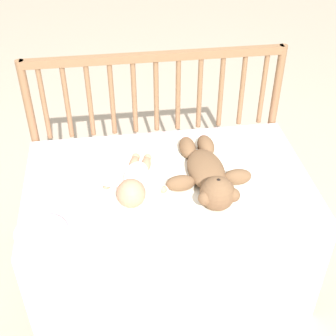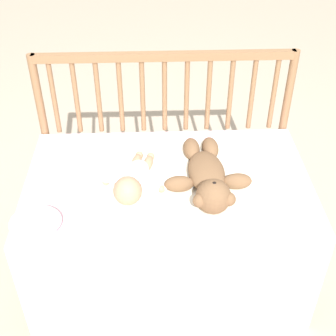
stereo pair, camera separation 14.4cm
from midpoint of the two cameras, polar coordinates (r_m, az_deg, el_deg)
name	(u,v)px [view 1 (the left image)]	position (r m, az deg, el deg)	size (l,w,h in m)	color
ground_plane	(168,266)	(2.24, -1.88, -11.96)	(12.00, 12.00, 0.00)	tan
crib_mattress	(168,226)	(2.05, -2.03, -7.20)	(1.14, 0.70, 0.53)	#EDB7C6
crib_rail	(157,109)	(2.11, -3.37, 7.16)	(1.14, 0.04, 0.90)	brown
blanket	(178,179)	(1.87, -0.92, -1.42)	(0.77, 0.55, 0.01)	silver
teddy_bear	(208,174)	(1.82, 2.71, -0.84)	(0.34, 0.48, 0.13)	brown
baby	(135,182)	(1.80, -6.37, -1.78)	(0.27, 0.34, 0.11)	white
small_pillow	(41,231)	(1.69, -17.63, -7.42)	(0.18, 0.17, 0.06)	silver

